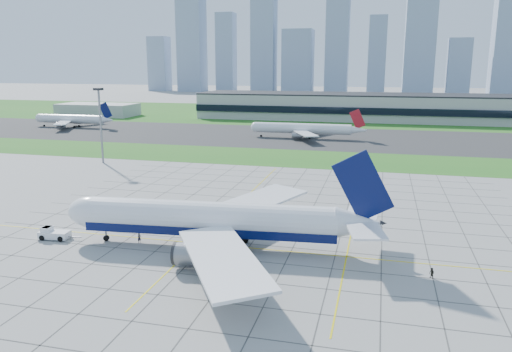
{
  "coord_description": "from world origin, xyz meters",
  "views": [
    {
      "loc": [
        22.69,
        -86.36,
        33.21
      ],
      "look_at": [
        -5.9,
        27.22,
        7.0
      ],
      "focal_mm": 35.0,
      "sensor_mm": 36.0,
      "label": 1
    }
  ],
  "objects_px": {
    "pushback_tug": "(53,234)",
    "crew_near": "(139,238)",
    "crew_far": "(432,273)",
    "distant_jet_1": "(304,129)",
    "distant_jet_0": "(72,119)",
    "light_mast": "(100,116)",
    "airliner": "(212,220)"
  },
  "relations": [
    {
      "from": "pushback_tug",
      "to": "crew_far",
      "type": "height_order",
      "value": "pushback_tug"
    },
    {
      "from": "airliner",
      "to": "crew_near",
      "type": "bearing_deg",
      "value": 179.69
    },
    {
      "from": "airliner",
      "to": "pushback_tug",
      "type": "xyz_separation_m",
      "value": [
        -31.68,
        -3.26,
        -4.2
      ]
    },
    {
      "from": "crew_near",
      "to": "distant_jet_1",
      "type": "relative_size",
      "value": 0.04
    },
    {
      "from": "crew_near",
      "to": "distant_jet_0",
      "type": "distance_m",
      "value": 195.57
    },
    {
      "from": "airliner",
      "to": "crew_near",
      "type": "height_order",
      "value": "airliner"
    },
    {
      "from": "airliner",
      "to": "distant_jet_1",
      "type": "xyz_separation_m",
      "value": [
        -5.16,
        143.77,
        -0.75
      ]
    },
    {
      "from": "crew_near",
      "to": "crew_far",
      "type": "distance_m",
      "value": 52.78
    },
    {
      "from": "pushback_tug",
      "to": "crew_near",
      "type": "xyz_separation_m",
      "value": [
        17.31,
        2.11,
        -0.11
      ]
    },
    {
      "from": "distant_jet_1",
      "to": "airliner",
      "type": "bearing_deg",
      "value": -87.94
    },
    {
      "from": "distant_jet_0",
      "to": "distant_jet_1",
      "type": "height_order",
      "value": "same"
    },
    {
      "from": "pushback_tug",
      "to": "crew_near",
      "type": "height_order",
      "value": "pushback_tug"
    },
    {
      "from": "crew_far",
      "to": "distant_jet_0",
      "type": "height_order",
      "value": "distant_jet_0"
    },
    {
      "from": "crew_far",
      "to": "distant_jet_1",
      "type": "height_order",
      "value": "distant_jet_1"
    },
    {
      "from": "crew_near",
      "to": "light_mast",
      "type": "bearing_deg",
      "value": 70.24
    },
    {
      "from": "airliner",
      "to": "crew_far",
      "type": "height_order",
      "value": "airliner"
    },
    {
      "from": "light_mast",
      "to": "distant_jet_1",
      "type": "relative_size",
      "value": 0.51
    },
    {
      "from": "crew_near",
      "to": "crew_far",
      "type": "xyz_separation_m",
      "value": [
        52.66,
        -3.59,
        -0.06
      ]
    },
    {
      "from": "light_mast",
      "to": "crew_far",
      "type": "distance_m",
      "value": 126.15
    },
    {
      "from": "light_mast",
      "to": "crew_far",
      "type": "relative_size",
      "value": 14.69
    },
    {
      "from": "light_mast",
      "to": "airliner",
      "type": "bearing_deg",
      "value": -47.08
    },
    {
      "from": "airliner",
      "to": "pushback_tug",
      "type": "height_order",
      "value": "airliner"
    },
    {
      "from": "light_mast",
      "to": "distant_jet_1",
      "type": "height_order",
      "value": "light_mast"
    },
    {
      "from": "light_mast",
      "to": "crew_far",
      "type": "xyz_separation_m",
      "value": [
        101.75,
        -72.98,
        -15.31
      ]
    },
    {
      "from": "pushback_tug",
      "to": "distant_jet_0",
      "type": "distance_m",
      "value": 187.31
    },
    {
      "from": "pushback_tug",
      "to": "distant_jet_1",
      "type": "xyz_separation_m",
      "value": [
        26.52,
        147.03,
        3.44
      ]
    },
    {
      "from": "crew_far",
      "to": "pushback_tug",
      "type": "bearing_deg",
      "value": -129.17
    },
    {
      "from": "airliner",
      "to": "pushback_tug",
      "type": "relative_size",
      "value": 7.21
    },
    {
      "from": "distant_jet_1",
      "to": "crew_far",
      "type": "bearing_deg",
      "value": -73.69
    },
    {
      "from": "distant_jet_1",
      "to": "distant_jet_0",
      "type": "bearing_deg",
      "value": 175.42
    },
    {
      "from": "distant_jet_1",
      "to": "crew_near",
      "type": "bearing_deg",
      "value": -93.63
    },
    {
      "from": "crew_near",
      "to": "crew_far",
      "type": "relative_size",
      "value": 1.07
    }
  ]
}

